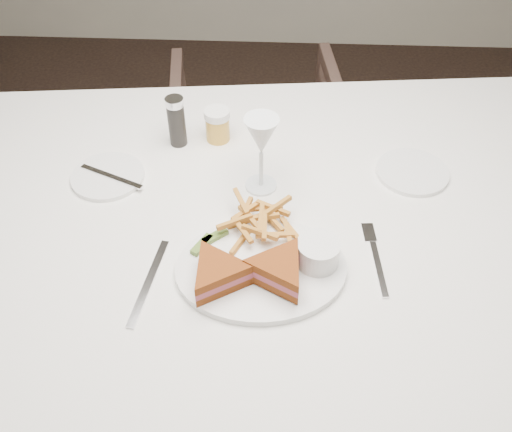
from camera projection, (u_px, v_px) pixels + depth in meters
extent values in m
cube|color=white|center=(257.00, 322.00, 1.43)|extent=(1.59, 1.15, 0.75)
imported|color=#49352D|center=(257.00, 141.00, 2.08)|extent=(0.66, 0.62, 0.61)
ellipsoid|color=white|center=(261.00, 269.00, 1.06)|extent=(0.34, 0.28, 0.01)
cube|color=silver|center=(149.00, 282.00, 1.04)|extent=(0.04, 0.21, 0.00)
cylinder|color=white|center=(108.00, 176.00, 1.25)|extent=(0.16, 0.16, 0.01)
cylinder|color=white|center=(412.00, 172.00, 1.26)|extent=(0.16, 0.16, 0.01)
cylinder|color=black|center=(177.00, 121.00, 1.30)|extent=(0.04, 0.04, 0.12)
cylinder|color=gold|center=(218.00, 125.00, 1.33)|extent=(0.06, 0.06, 0.08)
cube|color=#4C6B25|center=(215.00, 237.00, 1.10)|extent=(0.05, 0.05, 0.01)
cube|color=#4C6B25|center=(202.00, 245.00, 1.09)|extent=(0.04, 0.06, 0.01)
cylinder|color=white|center=(318.00, 253.00, 1.05)|extent=(0.08, 0.08, 0.05)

